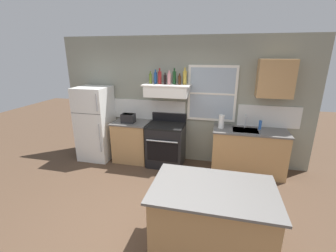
{
  "coord_description": "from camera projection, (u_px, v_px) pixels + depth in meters",
  "views": [
    {
      "loc": [
        0.86,
        -2.62,
        2.35
      ],
      "look_at": [
        -0.05,
        1.2,
        1.1
      ],
      "focal_mm": 24.52,
      "sensor_mm": 36.0,
      "label": 1
    }
  ],
  "objects": [
    {
      "name": "sink_faucet",
      "position": [
        246.0,
        120.0,
        4.55
      ],
      "size": [
        0.03,
        0.17,
        0.28
      ],
      "color": "silver",
      "rests_on": "counter_right_with_sink"
    },
    {
      "name": "bottle_balsamic_dark",
      "position": [
        165.0,
        79.0,
        4.66
      ],
      "size": [
        0.06,
        0.06,
        0.23
      ],
      "color": "black",
      "rests_on": "range_hood_shelf"
    },
    {
      "name": "bottle_blue_liqueur",
      "position": [
        156.0,
        78.0,
        4.74
      ],
      "size": [
        0.07,
        0.07,
        0.29
      ],
      "color": "#1E478C",
      "rests_on": "range_hood_shelf"
    },
    {
      "name": "back_wall",
      "position": [
        183.0,
        101.0,
        4.98
      ],
      "size": [
        5.4,
        0.11,
        2.7
      ],
      "color": "gray",
      "rests_on": "ground_plane"
    },
    {
      "name": "ground_plane",
      "position": [
        152.0,
        223.0,
        3.33
      ],
      "size": [
        16.0,
        16.0,
        0.0
      ],
      "primitive_type": "plane",
      "color": "#4C3828"
    },
    {
      "name": "bottle_dark_green_wine",
      "position": [
        174.0,
        78.0,
        4.62
      ],
      "size": [
        0.07,
        0.07,
        0.32
      ],
      "color": "#143819",
      "rests_on": "range_hood_shelf"
    },
    {
      "name": "bottle_olive_oil_square",
      "position": [
        151.0,
        78.0,
        4.71
      ],
      "size": [
        0.06,
        0.06,
        0.26
      ],
      "color": "#4C601E",
      "rests_on": "range_hood_shelf"
    },
    {
      "name": "bottle_rose_pink",
      "position": [
        169.0,
        79.0,
        4.62
      ],
      "size": [
        0.07,
        0.07,
        0.27
      ],
      "color": "#C67F84",
      "rests_on": "range_hood_shelf"
    },
    {
      "name": "refrigerator",
      "position": [
        95.0,
        123.0,
        5.21
      ],
      "size": [
        0.7,
        0.72,
        1.65
      ],
      "color": "white",
      "rests_on": "ground_plane"
    },
    {
      "name": "range_hood_shelf",
      "position": [
        167.0,
        90.0,
        4.71
      ],
      "size": [
        0.96,
        0.52,
        0.24
      ],
      "color": "white"
    },
    {
      "name": "paper_towel_roll",
      "position": [
        221.0,
        122.0,
        4.58
      ],
      "size": [
        0.11,
        0.11,
        0.27
      ],
      "primitive_type": "cylinder",
      "color": "white",
      "rests_on": "counter_right_with_sink"
    },
    {
      "name": "dish_soap_bottle",
      "position": [
        260.0,
        125.0,
        4.52
      ],
      "size": [
        0.06,
        0.06,
        0.18
      ],
      "primitive_type": "cylinder",
      "color": "blue",
      "rests_on": "counter_right_with_sink"
    },
    {
      "name": "bottle_red_label_wine",
      "position": [
        160.0,
        77.0,
        4.66
      ],
      "size": [
        0.07,
        0.07,
        0.32
      ],
      "color": "maroon",
      "rests_on": "range_hood_shelf"
    },
    {
      "name": "kitchen_island",
      "position": [
        211.0,
        221.0,
        2.71
      ],
      "size": [
        1.4,
        0.9,
        0.91
      ],
      "color": "tan",
      "rests_on": "ground_plane"
    },
    {
      "name": "toaster",
      "position": [
        128.0,
        118.0,
        4.96
      ],
      "size": [
        0.3,
        0.2,
        0.19
      ],
      "color": "black",
      "rests_on": "counter_left_of_stove"
    },
    {
      "name": "bottle_brown_stout",
      "position": [
        180.0,
        80.0,
        4.57
      ],
      "size": [
        0.06,
        0.06,
        0.22
      ],
      "color": "#381E0F",
      "rests_on": "range_hood_shelf"
    },
    {
      "name": "counter_right_with_sink",
      "position": [
        248.0,
        151.0,
        4.63
      ],
      "size": [
        1.43,
        0.63,
        0.91
      ],
      "color": "tan",
      "rests_on": "ground_plane"
    },
    {
      "name": "upper_cabinet_right",
      "position": [
        275.0,
        79.0,
        4.25
      ],
      "size": [
        0.64,
        0.32,
        0.7
      ],
      "color": "tan"
    },
    {
      "name": "counter_left_of_stove",
      "position": [
        132.0,
        141.0,
        5.19
      ],
      "size": [
        0.79,
        0.63,
        0.91
      ],
      "color": "tan",
      "rests_on": "ground_plane"
    },
    {
      "name": "stove_range",
      "position": [
        166.0,
        144.0,
        4.97
      ],
      "size": [
        0.76,
        0.69,
        1.09
      ],
      "color": "black",
      "rests_on": "ground_plane"
    },
    {
      "name": "bottle_champagne_gold_foil",
      "position": [
        185.0,
        77.0,
        4.6
      ],
      "size": [
        0.08,
        0.08,
        0.33
      ],
      "color": "#B29333",
      "rests_on": "range_hood_shelf"
    }
  ]
}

